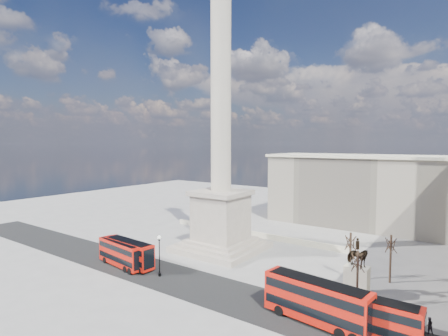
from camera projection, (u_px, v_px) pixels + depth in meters
ground at (204, 257)px, 59.49m from camera, size 180.00×180.00×0.00m
asphalt_road at (187, 282)px, 48.47m from camera, size 120.00×9.00×0.01m
nelsons_column at (221, 179)px, 62.65m from camera, size 14.00×14.00×49.85m
balustrade_wall at (252, 234)px, 72.45m from camera, size 40.00×0.60×1.10m
building_northeast at (381, 191)px, 79.84m from camera, size 51.00×17.00×16.60m
red_bus_a at (122, 253)px, 54.57m from camera, size 10.08×3.47×4.01m
red_bus_b at (129, 253)px, 54.71m from camera, size 10.21×3.03×4.09m
red_bus_c at (369, 316)px, 34.67m from camera, size 9.86×2.38×3.99m
red_bus_d at (317, 301)px, 37.16m from camera, size 11.81×4.05×4.69m
victorian_lamp at (159, 252)px, 50.41m from camera, size 0.51×0.51×5.99m
equestrian_statue at (357, 277)px, 43.72m from camera, size 3.56×2.67×7.52m
bare_tree_near at (358, 260)px, 40.86m from camera, size 1.61×1.61×7.06m
bare_tree_mid at (351, 241)px, 49.20m from camera, size 1.86×1.86×7.05m
bare_tree_far at (391, 243)px, 47.96m from camera, size 1.73×1.73×7.05m
pedestrian_walking at (374, 307)px, 39.37m from camera, size 0.60×0.43×1.55m
pedestrian_standing at (429, 325)px, 35.33m from camera, size 1.05×0.98×1.72m
pedestrian_crossing at (269, 282)px, 46.35m from camera, size 1.02×0.94×1.67m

